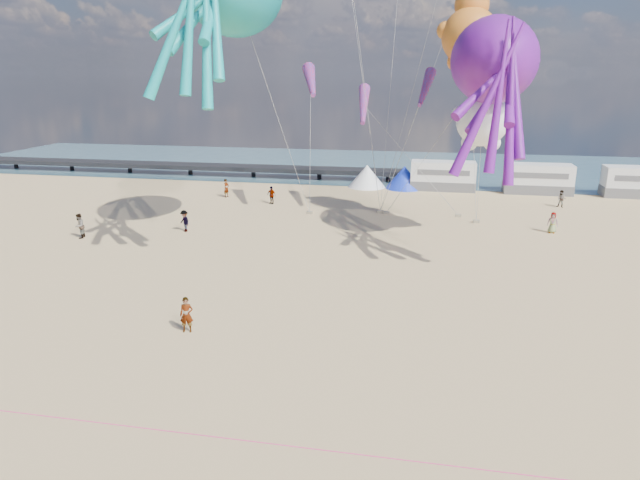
% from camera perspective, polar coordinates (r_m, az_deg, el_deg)
% --- Properties ---
extents(ground, '(120.00, 120.00, 0.00)m').
position_cam_1_polar(ground, '(24.21, -1.39, -12.91)').
color(ground, '#DCB87E').
rests_on(ground, ground).
extents(water, '(120.00, 120.00, 0.00)m').
position_cam_1_polar(water, '(76.68, 7.45, 7.34)').
color(water, '#385C6B').
rests_on(water, ground).
extents(pier, '(60.00, 3.00, 0.50)m').
position_cam_1_polar(pier, '(73.17, -15.76, 7.22)').
color(pier, black).
rests_on(pier, ground).
extents(motorhome_0, '(6.60, 2.50, 3.00)m').
position_cam_1_polar(motorhome_0, '(61.51, 12.19, 6.30)').
color(motorhome_0, silver).
rests_on(motorhome_0, ground).
extents(motorhome_1, '(6.60, 2.50, 3.00)m').
position_cam_1_polar(motorhome_1, '(62.46, 20.96, 5.74)').
color(motorhome_1, silver).
rests_on(motorhome_1, ground).
extents(motorhome_2, '(6.60, 2.50, 3.00)m').
position_cam_1_polar(motorhome_2, '(64.80, 29.27, 5.08)').
color(motorhome_2, silver).
rests_on(motorhome_2, ground).
extents(tent_white, '(4.00, 4.00, 2.40)m').
position_cam_1_polar(tent_white, '(61.90, 4.71, 6.39)').
color(tent_white, white).
rests_on(tent_white, ground).
extents(tent_blue, '(4.00, 4.00, 2.40)m').
position_cam_1_polar(tent_blue, '(61.60, 8.43, 6.23)').
color(tent_blue, '#1933CC').
rests_on(tent_blue, ground).
extents(rope_line, '(34.00, 0.03, 0.03)m').
position_cam_1_polar(rope_line, '(20.11, -4.60, -19.68)').
color(rope_line, '#F2338C').
rests_on(rope_line, ground).
extents(standing_person, '(0.71, 0.54, 1.73)m').
position_cam_1_polar(standing_person, '(27.85, -13.20, -7.29)').
color(standing_person, tan).
rests_on(standing_person, ground).
extents(beachgoer_0, '(0.65, 0.49, 1.62)m').
position_cam_1_polar(beachgoer_0, '(47.24, 22.24, 1.62)').
color(beachgoer_0, '#7F6659').
rests_on(beachgoer_0, ground).
extents(beachgoer_1, '(0.92, 0.81, 1.59)m').
position_cam_1_polar(beachgoer_1, '(56.67, 22.99, 3.80)').
color(beachgoer_1, '#7F6659').
rests_on(beachgoer_1, ground).
extents(beachgoer_2, '(1.04, 1.01, 1.69)m').
position_cam_1_polar(beachgoer_2, '(45.33, -13.40, 1.86)').
color(beachgoer_2, '#7F6659').
rests_on(beachgoer_2, ground).
extents(beachgoer_3, '(1.23, 1.00, 1.66)m').
position_cam_1_polar(beachgoer_3, '(53.90, -4.88, 4.51)').
color(beachgoer_3, '#7F6659').
rests_on(beachgoer_3, ground).
extents(beachgoer_5, '(1.02, 1.76, 1.80)m').
position_cam_1_polar(beachgoer_5, '(57.39, -9.34, 5.14)').
color(beachgoer_5, '#7F6659').
rests_on(beachgoer_5, ground).
extents(beachgoer_7, '(0.78, 1.02, 1.87)m').
position_cam_1_polar(beachgoer_7, '(45.91, -22.93, 1.30)').
color(beachgoer_7, '#7F6659').
rests_on(beachgoer_7, ground).
extents(sandbag_a, '(0.50, 0.35, 0.22)m').
position_cam_1_polar(sandbag_a, '(49.91, -1.05, 2.76)').
color(sandbag_a, gray).
rests_on(sandbag_a, ground).
extents(sandbag_b, '(0.50, 0.35, 0.22)m').
position_cam_1_polar(sandbag_b, '(50.20, 6.67, 2.73)').
color(sandbag_b, gray).
rests_on(sandbag_b, ground).
extents(sandbag_c, '(0.50, 0.35, 0.22)m').
position_cam_1_polar(sandbag_c, '(48.63, 15.35, 1.80)').
color(sandbag_c, gray).
rests_on(sandbag_c, ground).
extents(sandbag_d, '(0.50, 0.35, 0.22)m').
position_cam_1_polar(sandbag_d, '(50.31, 13.66, 2.40)').
color(sandbag_d, gray).
rests_on(sandbag_d, ground).
extents(sandbag_e, '(0.50, 0.35, 0.22)m').
position_cam_1_polar(sandbag_e, '(50.53, 6.05, 2.84)').
color(sandbag_e, gray).
rests_on(sandbag_e, ground).
extents(kite_octopus_purple, '(7.90, 11.60, 12.21)m').
position_cam_1_polar(kite_octopus_purple, '(40.63, 17.00, 16.82)').
color(kite_octopus_purple, '#6C148F').
extents(kite_panda, '(5.63, 5.48, 6.27)m').
position_cam_1_polar(kite_panda, '(42.24, 15.95, 11.46)').
color(kite_panda, white).
extents(kite_teddy_orange, '(6.24, 6.07, 6.95)m').
position_cam_1_polar(kite_teddy_orange, '(44.73, 14.78, 19.08)').
color(kite_teddy_orange, orange).
extents(windsock_left, '(2.67, 6.04, 5.96)m').
position_cam_1_polar(windsock_left, '(48.65, -0.93, 15.61)').
color(windsock_left, red).
extents(windsock_mid, '(1.59, 6.13, 6.06)m').
position_cam_1_polar(windsock_mid, '(49.40, 4.38, 13.31)').
color(windsock_mid, red).
extents(windsock_right, '(1.63, 5.13, 5.06)m').
position_cam_1_polar(windsock_right, '(46.04, 10.50, 14.71)').
color(windsock_right, red).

